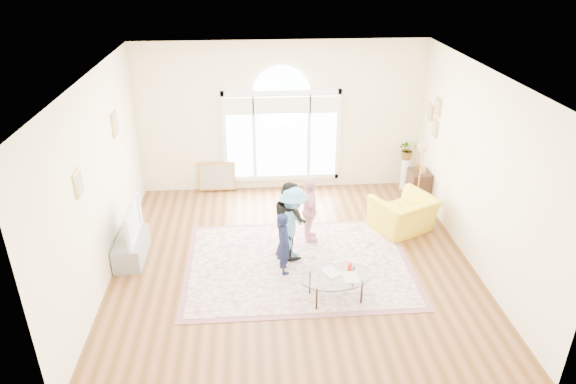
{
  "coord_description": "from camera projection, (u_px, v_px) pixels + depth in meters",
  "views": [
    {
      "loc": [
        -0.64,
        -7.34,
        4.91
      ],
      "look_at": [
        -0.06,
        0.3,
        1.18
      ],
      "focal_mm": 32.0,
      "sensor_mm": 36.0,
      "label": 1
    }
  ],
  "objects": [
    {
      "name": "television",
      "position": [
        128.0,
        222.0,
        8.54
      ],
      "size": [
        0.17,
        1.04,
        0.6
      ],
      "color": "black",
      "rests_on": "tv_console"
    },
    {
      "name": "potted_plant",
      "position": [
        408.0,
        149.0,
        10.99
      ],
      "size": [
        0.41,
        0.36,
        0.45
      ],
      "primitive_type": "imported",
      "rotation": [
        0.0,
        0.0,
        -0.03
      ],
      "color": "#33722D",
      "rests_on": "plant_pedestal"
    },
    {
      "name": "child_black",
      "position": [
        290.0,
        219.0,
        8.69
      ],
      "size": [
        0.72,
        0.8,
        1.35
      ],
      "primitive_type": "imported",
      "rotation": [
        0.0,
        0.0,
        1.95
      ],
      "color": "black",
      "rests_on": "area_rug"
    },
    {
      "name": "coffee_table",
      "position": [
        336.0,
        277.0,
        7.68
      ],
      "size": [
        1.18,
        0.85,
        0.54
      ],
      "rotation": [
        0.0,
        0.0,
        0.14
      ],
      "color": "silver",
      "rests_on": "ground"
    },
    {
      "name": "side_cabinet",
      "position": [
        418.0,
        187.0,
        10.63
      ],
      "size": [
        0.4,
        0.5,
        0.7
      ],
      "primitive_type": "cube",
      "color": "black",
      "rests_on": "ground"
    },
    {
      "name": "ground",
      "position": [
        293.0,
        261.0,
        8.77
      ],
      "size": [
        6.0,
        6.0,
        0.0
      ],
      "primitive_type": "plane",
      "color": "#543114",
      "rests_on": "ground"
    },
    {
      "name": "child_blue",
      "position": [
        293.0,
        224.0,
        8.57
      ],
      "size": [
        0.74,
        0.97,
        1.32
      ],
      "primitive_type": "imported",
      "rotation": [
        0.0,
        0.0,
        1.25
      ],
      "color": "#5995C8",
      "rests_on": "area_rug"
    },
    {
      "name": "leaning_picture",
      "position": [
        218.0,
        191.0,
        11.28
      ],
      "size": [
        0.8,
        0.14,
        0.62
      ],
      "primitive_type": "cube",
      "rotation": [
        -0.14,
        0.0,
        0.0
      ],
      "color": "tan",
      "rests_on": "ground"
    },
    {
      "name": "plant_pedestal",
      "position": [
        405.0,
        174.0,
        11.24
      ],
      "size": [
        0.2,
        0.2,
        0.7
      ],
      "primitive_type": "cylinder",
      "color": "white",
      "rests_on": "ground"
    },
    {
      "name": "floor_lamp",
      "position": [
        422.0,
        156.0,
        9.67
      ],
      "size": [
        0.31,
        0.31,
        1.51
      ],
      "color": "black",
      "rests_on": "ground"
    },
    {
      "name": "tv_console",
      "position": [
        132.0,
        248.0,
        8.76
      ],
      "size": [
        0.45,
        1.0,
        0.42
      ],
      "primitive_type": "cube",
      "color": "gray",
      "rests_on": "ground"
    },
    {
      "name": "child_pink",
      "position": [
        310.0,
        211.0,
        9.12
      ],
      "size": [
        0.34,
        0.72,
        1.2
      ],
      "primitive_type": "imported",
      "rotation": [
        0.0,
        0.0,
        1.64
      ],
      "color": "#F7A9B3",
      "rests_on": "area_rug"
    },
    {
      "name": "room_shell",
      "position": [
        282.0,
        122.0,
        10.62
      ],
      "size": [
        6.0,
        6.0,
        6.0
      ],
      "color": "#FCEEC6",
      "rests_on": "ground"
    },
    {
      "name": "area_rug",
      "position": [
        298.0,
        264.0,
        8.69
      ],
      "size": [
        3.6,
        2.6,
        0.02
      ],
      "primitive_type": "cube",
      "color": "beige",
      "rests_on": "ground"
    },
    {
      "name": "child_navy",
      "position": [
        284.0,
        243.0,
        8.26
      ],
      "size": [
        0.33,
        0.43,
        1.07
      ],
      "primitive_type": "imported",
      "rotation": [
        0.0,
        0.0,
        1.77
      ],
      "color": "#111836",
      "rests_on": "area_rug"
    },
    {
      "name": "rug_border",
      "position": [
        298.0,
        264.0,
        8.69
      ],
      "size": [
        3.8,
        2.8,
        0.01
      ],
      "primitive_type": "cube",
      "color": "#875256",
      "rests_on": "ground"
    },
    {
      "name": "armchair",
      "position": [
        403.0,
        214.0,
        9.6
      ],
      "size": [
        1.34,
        1.28,
        0.68
      ],
      "primitive_type": "imported",
      "rotation": [
        0.0,
        0.0,
        3.59
      ],
      "color": "yellow",
      "rests_on": "ground"
    }
  ]
}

